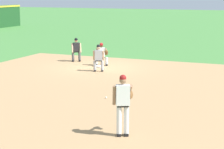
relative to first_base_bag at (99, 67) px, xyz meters
name	(u,v)px	position (x,y,z in m)	size (l,w,h in m)	color
ground_plane	(99,67)	(0.00, 0.00, -0.04)	(160.00, 160.00, 0.00)	#47843D
infield_dirt_patch	(107,91)	(-5.32, -2.81, -0.04)	(18.00, 18.00, 0.01)	tan
first_base_bag	(99,67)	(0.00, 0.00, 0.00)	(0.38, 0.38, 0.09)	white
baseball	(106,98)	(-6.56, -3.30, -0.01)	(0.07, 0.07, 0.07)	white
pitcher	(123,101)	(-10.59, -5.61, 1.01)	(0.83, 0.58, 1.86)	black
first_baseman	(102,53)	(0.53, 0.06, 0.69)	(0.83, 1.00, 1.34)	black
baserunner	(98,57)	(-1.21, -0.53, 0.75)	(0.59, 0.67, 1.46)	black
umpire	(76,49)	(1.36, 2.14, 0.75)	(0.63, 0.68, 1.46)	black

